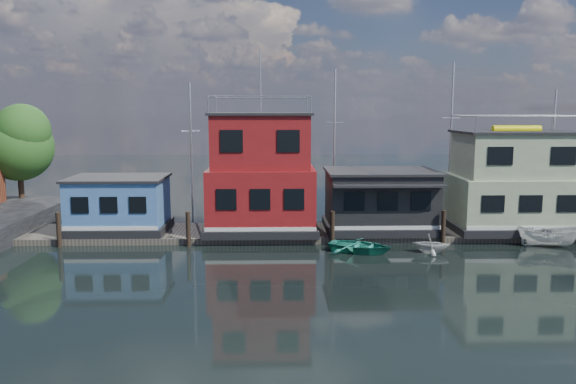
{
  "coord_description": "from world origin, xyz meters",
  "views": [
    {
      "loc": [
        -7.59,
        -25.11,
        8.53
      ],
      "look_at": [
        -6.71,
        12.0,
        3.0
      ],
      "focal_mm": 35.0,
      "sensor_mm": 36.0,
      "label": 1
    }
  ],
  "objects_px": {
    "dinghy_teal": "(360,246)",
    "motorboat": "(549,236)",
    "houseboat_red": "(261,176)",
    "houseboat_green": "(513,183)",
    "dinghy_white": "(431,243)",
    "houseboat_dark": "(380,200)",
    "houseboat_blue": "(119,204)"
  },
  "relations": [
    {
      "from": "houseboat_red",
      "to": "motorboat",
      "type": "height_order",
      "value": "houseboat_red"
    },
    {
      "from": "houseboat_green",
      "to": "motorboat",
      "type": "distance_m",
      "value": 4.57
    },
    {
      "from": "houseboat_dark",
      "to": "dinghy_white",
      "type": "distance_m",
      "value": 5.52
    },
    {
      "from": "houseboat_dark",
      "to": "motorboat",
      "type": "distance_m",
      "value": 10.64
    },
    {
      "from": "dinghy_teal",
      "to": "motorboat",
      "type": "distance_m",
      "value": 11.99
    },
    {
      "from": "houseboat_blue",
      "to": "dinghy_teal",
      "type": "bearing_deg",
      "value": -16.25
    },
    {
      "from": "houseboat_dark",
      "to": "dinghy_teal",
      "type": "relative_size",
      "value": 1.96
    },
    {
      "from": "houseboat_dark",
      "to": "motorboat",
      "type": "height_order",
      "value": "houseboat_dark"
    },
    {
      "from": "houseboat_red",
      "to": "dinghy_teal",
      "type": "bearing_deg",
      "value": -37.0
    },
    {
      "from": "houseboat_dark",
      "to": "motorboat",
      "type": "xyz_separation_m",
      "value": [
        9.93,
        -3.42,
        -1.72
      ]
    },
    {
      "from": "dinghy_teal",
      "to": "motorboat",
      "type": "relative_size",
      "value": 1.05
    },
    {
      "from": "dinghy_white",
      "to": "houseboat_blue",
      "type": "bearing_deg",
      "value": 88.22
    },
    {
      "from": "houseboat_dark",
      "to": "dinghy_white",
      "type": "relative_size",
      "value": 3.39
    },
    {
      "from": "motorboat",
      "to": "dinghy_teal",
      "type": "bearing_deg",
      "value": 113.35
    },
    {
      "from": "dinghy_teal",
      "to": "motorboat",
      "type": "bearing_deg",
      "value": -61.74
    },
    {
      "from": "houseboat_red",
      "to": "dinghy_white",
      "type": "distance_m",
      "value": 11.78
    },
    {
      "from": "houseboat_dark",
      "to": "dinghy_teal",
      "type": "bearing_deg",
      "value": -114.05
    },
    {
      "from": "houseboat_red",
      "to": "houseboat_green",
      "type": "distance_m",
      "value": 17.01
    },
    {
      "from": "houseboat_dark",
      "to": "houseboat_blue",
      "type": "bearing_deg",
      "value": 179.94
    },
    {
      "from": "houseboat_blue",
      "to": "dinghy_white",
      "type": "relative_size",
      "value": 2.94
    },
    {
      "from": "houseboat_red",
      "to": "dinghy_white",
      "type": "relative_size",
      "value": 5.44
    },
    {
      "from": "houseboat_green",
      "to": "dinghy_teal",
      "type": "bearing_deg",
      "value": -157.69
    },
    {
      "from": "houseboat_dark",
      "to": "houseboat_green",
      "type": "relative_size",
      "value": 0.88
    },
    {
      "from": "houseboat_blue",
      "to": "houseboat_dark",
      "type": "xyz_separation_m",
      "value": [
        17.5,
        -0.02,
        0.21
      ]
    },
    {
      "from": "houseboat_red",
      "to": "dinghy_white",
      "type": "height_order",
      "value": "houseboat_red"
    },
    {
      "from": "houseboat_red",
      "to": "houseboat_green",
      "type": "bearing_deg",
      "value": 0.0
    },
    {
      "from": "houseboat_blue",
      "to": "houseboat_red",
      "type": "xyz_separation_m",
      "value": [
        9.5,
        0.0,
        1.9
      ]
    },
    {
      "from": "dinghy_white",
      "to": "dinghy_teal",
      "type": "distance_m",
      "value": 4.21
    },
    {
      "from": "houseboat_red",
      "to": "dinghy_teal",
      "type": "relative_size",
      "value": 3.14
    },
    {
      "from": "houseboat_red",
      "to": "houseboat_green",
      "type": "relative_size",
      "value": 1.41
    },
    {
      "from": "houseboat_green",
      "to": "dinghy_white",
      "type": "xyz_separation_m",
      "value": [
        -6.81,
        -4.74,
        -2.98
      ]
    },
    {
      "from": "houseboat_blue",
      "to": "motorboat",
      "type": "bearing_deg",
      "value": -7.16
    }
  ]
}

